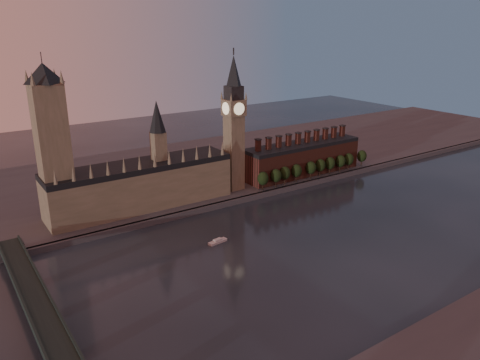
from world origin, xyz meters
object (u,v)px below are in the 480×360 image
object	(u,v)px
big_ben	(234,122)
victoria_tower	(52,141)
river_boat	(218,241)
westminster_bridge	(50,333)

from	to	relation	value
big_ben	victoria_tower	bearing A→B (deg)	177.80
river_boat	victoria_tower	bearing A→B (deg)	126.82
big_ben	river_boat	size ratio (longest dim) A/B	8.28
victoria_tower	westminster_bridge	distance (m)	133.21
westminster_bridge	big_ben	bearing A→B (deg)	34.33
westminster_bridge	river_boat	distance (m)	117.07
victoria_tower	big_ben	bearing A→B (deg)	-2.20
westminster_bridge	victoria_tower	bearing A→B (deg)	73.44
river_boat	big_ben	bearing A→B (deg)	41.76
victoria_tower	big_ben	distance (m)	130.12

